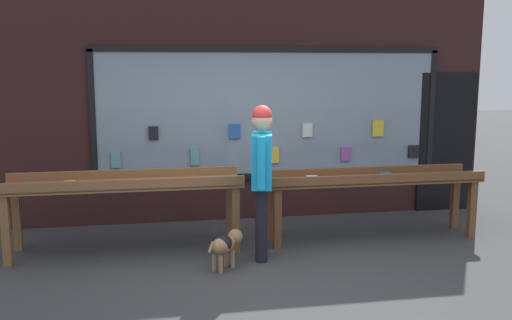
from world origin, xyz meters
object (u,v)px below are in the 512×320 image
Objects in this scene: display_table_right at (372,184)px; small_dog at (225,244)px; person_browsing at (262,169)px; display_table_left at (124,189)px.

small_dog is at bearing -157.80° from display_table_right.
small_dog is (-0.45, -0.25, -0.77)m from person_browsing.
display_table_left reaches higher than display_table_right.
display_table_right reaches higher than small_dog.
display_table_right is 1.69m from person_browsing.
person_browsing is (-1.55, -0.57, 0.34)m from display_table_right.
person_browsing is 0.92m from small_dog.
display_table_left is 1.45m from small_dog.
person_browsing is at bearing -20.02° from display_table_left.
display_table_left is 3.10m from display_table_right.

